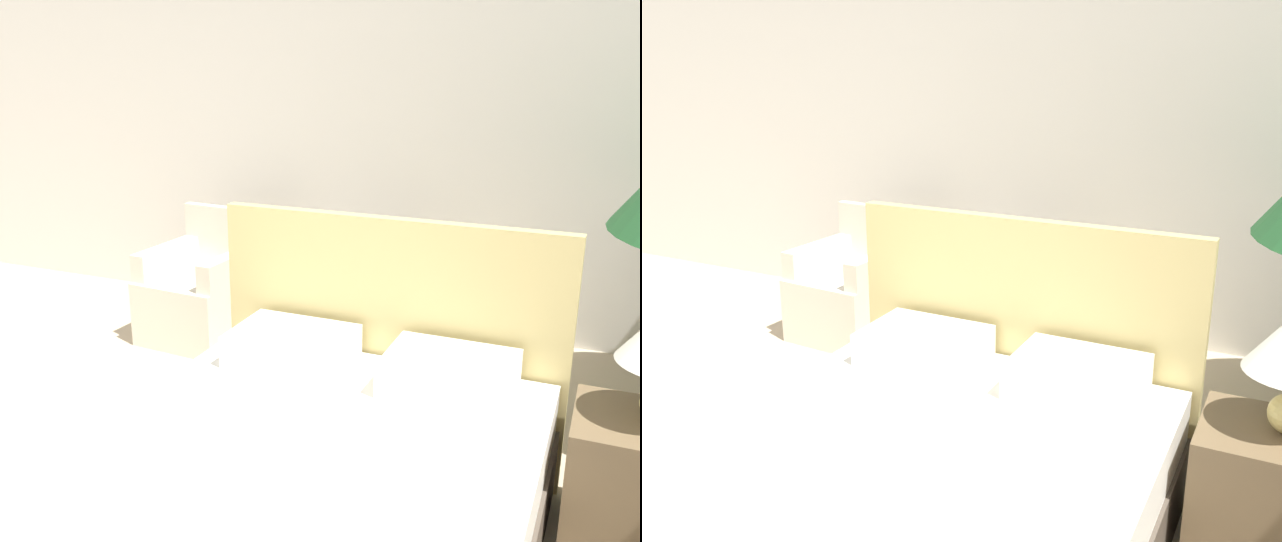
{
  "view_description": "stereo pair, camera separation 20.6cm",
  "coord_description": "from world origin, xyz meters",
  "views": [
    {
      "loc": [
        1.57,
        -0.63,
        1.76
      ],
      "look_at": [
        0.18,
        2.59,
        0.68
      ],
      "focal_mm": 40.0,
      "sensor_mm": 36.0,
      "label": 1
    },
    {
      "loc": [
        1.75,
        -0.54,
        1.76
      ],
      "look_at": [
        0.18,
        2.59,
        0.68
      ],
      "focal_mm": 40.0,
      "sensor_mm": 36.0,
      "label": 2
    }
  ],
  "objects": [
    {
      "name": "nightstand",
      "position": [
        1.75,
        1.86,
        0.27
      ],
      "size": [
        0.5,
        0.44,
        0.53
      ],
      "color": "brown",
      "rests_on": "ground_plane"
    },
    {
      "name": "armchair_near_window_right",
      "position": [
        0.16,
        3.03,
        0.26
      ],
      "size": [
        0.65,
        0.71,
        0.8
      ],
      "rotation": [
        0.0,
        0.0,
        0.1
      ],
      "color": "beige",
      "rests_on": "ground_plane"
    },
    {
      "name": "armchair_near_window_left",
      "position": [
        -0.83,
        3.03,
        0.26
      ],
      "size": [
        0.63,
        0.69,
        0.8
      ],
      "rotation": [
        0.0,
        0.0,
        -0.07
      ],
      "color": "beige",
      "rests_on": "ground_plane"
    },
    {
      "name": "wall_back",
      "position": [
        0.0,
        3.79,
        1.45
      ],
      "size": [
        10.0,
        0.06,
        2.9
      ],
      "color": "silver",
      "rests_on": "ground_plane"
    },
    {
      "name": "bed",
      "position": [
        0.69,
        1.24,
        0.28
      ],
      "size": [
        1.53,
        1.98,
        1.11
      ],
      "color": "#4C4238",
      "rests_on": "ground_plane"
    }
  ]
}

